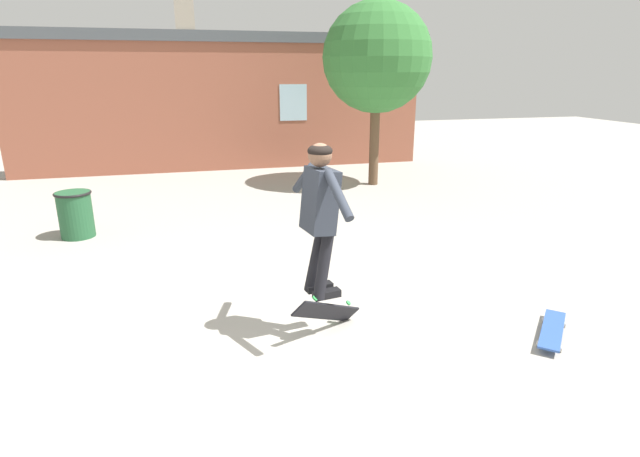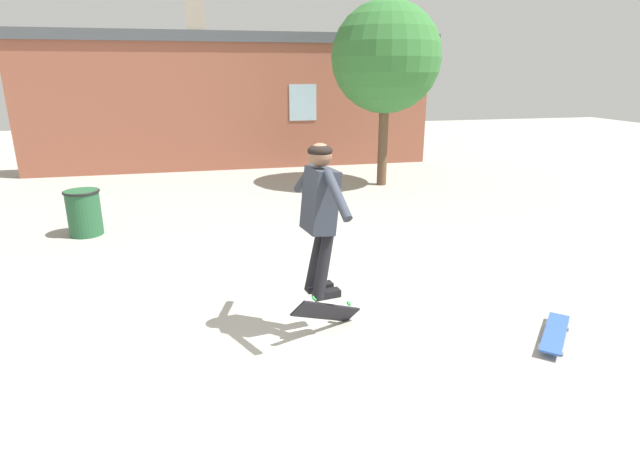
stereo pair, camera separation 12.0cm
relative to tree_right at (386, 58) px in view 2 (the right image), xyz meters
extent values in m
plane|color=#A39E93|center=(-2.99, -6.52, -2.69)|extent=(40.00, 40.00, 0.00)
cube|color=#93513D|center=(-2.99, 2.71, -1.14)|extent=(10.23, 0.40, 3.09)
cube|color=#474C51|center=(-2.99, 2.71, 0.53)|extent=(10.74, 0.52, 0.25)
cube|color=#99B7C6|center=(-1.28, 2.50, -1.03)|extent=(0.70, 0.02, 0.90)
cylinder|color=brown|center=(0.00, 0.00, -1.76)|extent=(0.21, 0.21, 1.84)
sphere|color=#337033|center=(0.00, 0.00, 0.01)|extent=(2.28, 2.28, 2.28)
cylinder|color=#235633|center=(-5.67, -2.36, -2.33)|extent=(0.49, 0.49, 0.70)
torus|color=black|center=(-5.67, -2.36, -2.00)|extent=(0.53, 0.53, 0.04)
cube|color=#282D38|center=(-2.83, -6.15, -1.36)|extent=(0.33, 0.38, 0.59)
sphere|color=brown|center=(-2.83, -6.15, -0.95)|extent=(0.24, 0.24, 0.21)
ellipsoid|color=black|center=(-2.83, -6.15, -0.91)|extent=(0.25, 0.25, 0.12)
cylinder|color=black|center=(-2.85, -6.06, -1.93)|extent=(0.26, 0.14, 0.69)
cube|color=black|center=(-2.82, -6.06, -2.24)|extent=(0.27, 0.14, 0.07)
cylinder|color=black|center=(-2.82, -6.23, -1.93)|extent=(0.25, 0.19, 0.69)
cube|color=black|center=(-2.79, -6.23, -2.24)|extent=(0.27, 0.14, 0.07)
cylinder|color=#282D38|center=(-2.89, -5.79, -1.22)|extent=(0.16, 0.46, 0.37)
cylinder|color=#282D38|center=(-2.77, -6.51, -1.22)|extent=(0.16, 0.46, 0.37)
cube|color=black|center=(-2.77, -6.17, -2.45)|extent=(0.78, 0.48, 0.51)
cylinder|color=green|center=(-2.51, -6.04, -2.45)|extent=(0.06, 0.08, 0.06)
cylinder|color=green|center=(-2.64, -5.97, -2.62)|extent=(0.06, 0.08, 0.06)
cylinder|color=green|center=(-2.92, -6.29, -2.24)|extent=(0.06, 0.08, 0.06)
cylinder|color=green|center=(-3.05, -6.23, -2.41)|extent=(0.06, 0.08, 0.06)
cube|color=#2D519E|center=(-0.69, -6.77, -2.61)|extent=(0.71, 0.74, 0.02)
cylinder|color=silver|center=(-0.59, -6.51, -2.66)|extent=(0.05, 0.05, 0.05)
cylinder|color=silver|center=(-0.44, -6.65, -2.66)|extent=(0.05, 0.05, 0.05)
cylinder|color=silver|center=(-0.94, -6.89, -2.66)|extent=(0.05, 0.05, 0.05)
cylinder|color=silver|center=(-0.80, -7.02, -2.66)|extent=(0.05, 0.05, 0.05)
camera|label=1|loc=(-3.92, -10.32, -0.25)|focal=28.00mm
camera|label=2|loc=(-3.80, -10.35, -0.25)|focal=28.00mm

